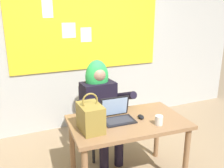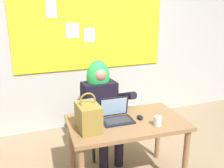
{
  "view_description": "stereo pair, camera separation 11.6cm",
  "coord_description": "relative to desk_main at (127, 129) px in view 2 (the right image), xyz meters",
  "views": [
    {
      "loc": [
        -1.26,
        -1.97,
        1.83
      ],
      "look_at": [
        -0.17,
        0.42,
        1.05
      ],
      "focal_mm": 39.24,
      "sensor_mm": 36.0,
      "label": 1
    },
    {
      "loc": [
        -1.15,
        -2.02,
        1.83
      ],
      "look_at": [
        -0.17,
        0.42,
        1.05
      ],
      "focal_mm": 39.24,
      "sensor_mm": 36.0,
      "label": 2
    }
  ],
  "objects": [
    {
      "name": "laptop",
      "position": [
        -0.1,
        0.06,
        0.15
      ],
      "size": [
        0.34,
        0.28,
        0.23
      ],
      "rotation": [
        0.0,
        0.0,
        -0.05
      ],
      "color": "black",
      "rests_on": "desk_main"
    },
    {
      "name": "coffee_mug",
      "position": [
        0.24,
        -0.22,
        0.15
      ],
      "size": [
        0.08,
        0.08,
        0.09
      ],
      "primitive_type": "cylinder",
      "color": "silver",
      "rests_on": "desk_main"
    },
    {
      "name": "person_costumed",
      "position": [
        -0.07,
        0.6,
        0.11
      ],
      "size": [
        0.61,
        0.62,
        1.26
      ],
      "rotation": [
        0.0,
        0.0,
        -1.53
      ],
      "color": "black",
      "rests_on": "ground"
    },
    {
      "name": "handbag",
      "position": [
        -0.43,
        -0.05,
        0.23
      ],
      "size": [
        0.2,
        0.3,
        0.38
      ],
      "rotation": [
        0.0,
        0.0,
        0.15
      ],
      "color": "olive",
      "rests_on": "desk_main"
    },
    {
      "name": "computer_mouse",
      "position": [
        0.15,
        -0.01,
        0.12
      ],
      "size": [
        0.08,
        0.11,
        0.03
      ],
      "primitive_type": "ellipsoid",
      "rotation": [
        0.0,
        0.0,
        -0.22
      ],
      "color": "black",
      "rests_on": "desk_main"
    },
    {
      "name": "desk_main",
      "position": [
        0.0,
        0.0,
        0.0
      ],
      "size": [
        1.27,
        0.82,
        0.73
      ],
      "rotation": [
        0.0,
        0.0,
        -0.08
      ],
      "color": "#8E6642",
      "rests_on": "ground"
    },
    {
      "name": "wall_back_bulletin",
      "position": [
        0.14,
        1.63,
        0.75
      ],
      "size": [
        5.92,
        1.82,
        2.74
      ],
      "color": "#B2B2AD",
      "rests_on": "ground"
    },
    {
      "name": "chair_at_desk",
      "position": [
        -0.08,
        0.72,
        -0.12
      ],
      "size": [
        0.45,
        0.45,
        0.91
      ],
      "rotation": [
        0.0,
        0.0,
        -1.48
      ],
      "color": "black",
      "rests_on": "ground"
    }
  ]
}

